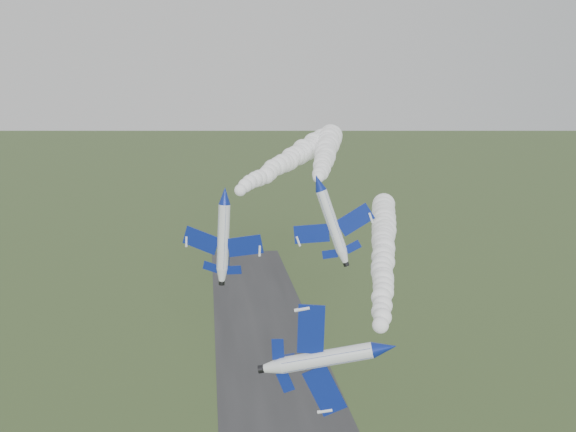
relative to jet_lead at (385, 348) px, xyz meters
name	(u,v)px	position (x,y,z in m)	size (l,w,h in m)	color
jet_lead	(385,348)	(0.00, 0.00, 0.00)	(6.10, 14.05, 11.40)	white
smoke_trail_jet_lead	(383,248)	(9.64, 35.49, 1.31)	(4.52, 65.45, 4.52)	white
jet_pair_left	(224,196)	(-14.69, 30.89, 10.68)	(11.88, 13.63, 3.55)	white
smoke_trail_jet_pair_left	(296,156)	(0.67, 68.58, 12.54)	(5.43, 74.14, 5.43)	white
jet_pair_right	(318,183)	(-1.56, 30.13, 12.39)	(11.20, 13.92, 4.59)	white
smoke_trail_jet_pair_right	(326,151)	(6.65, 68.23, 13.42)	(5.48, 71.04, 5.48)	white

